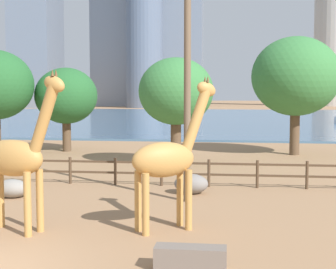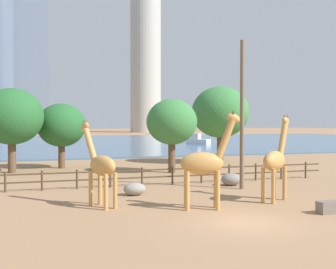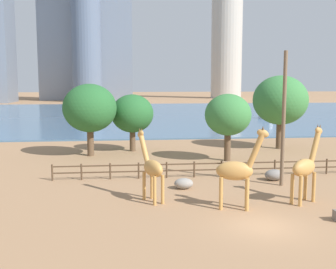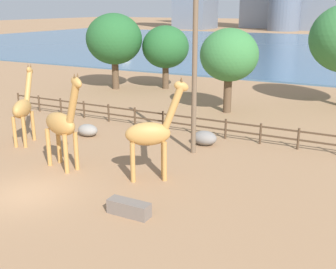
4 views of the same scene
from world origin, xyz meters
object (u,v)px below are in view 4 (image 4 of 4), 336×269
giraffe_tall (152,133)px  giraffe_companion (62,124)px  tree_left_large (166,47)px  tree_center_broad (114,39)px  boulder_by_pole (205,138)px  utility_pole (195,66)px  feeding_trough (129,208)px  giraffe_young (23,108)px  tree_left_small (229,55)px  boat_sailboat (126,44)px  boulder_near_fence (88,130)px

giraffe_tall → giraffe_companion: bearing=156.9°
tree_left_large → tree_center_broad: (-4.43, -2.53, 0.79)m
boulder_by_pole → tree_left_large: 19.01m
utility_pole → feeding_trough: bearing=-84.1°
giraffe_companion → tree_center_broad: bearing=132.4°
giraffe_tall → giraffe_companion: (-4.70, -0.89, 0.07)m
giraffe_young → tree_left_small: 15.76m
giraffe_companion → boat_sailboat: size_ratio=0.76×
boulder_by_pole → tree_center_broad: size_ratio=0.20×
giraffe_companion → utility_pole: bearing=62.3°
tree_left_small → utility_pole: bearing=-80.9°
boulder_by_pole → tree_left_large: tree_left_large is taller
boulder_near_fence → tree_center_broad: 17.07m
giraffe_young → feeding_trough: (10.78, -5.06, -1.91)m
boulder_near_fence → tree_center_broad: tree_center_broad is taller
feeding_trough → boat_sailboat: boat_sailboat is taller
boulder_near_fence → tree_left_large: tree_left_large is taller
boulder_by_pole → boat_sailboat: (-36.74, 47.85, 0.72)m
feeding_trough → tree_left_small: bearing=97.7°
giraffe_young → boulder_by_pole: (9.97, 4.70, -1.77)m
giraffe_tall → utility_pole: bearing=53.5°
tree_left_small → giraffe_companion: bearing=-102.0°
giraffe_tall → utility_pole: 5.17m
giraffe_tall → tree_left_small: bearing=61.7°
giraffe_companion → giraffe_tall: bearing=25.6°
boat_sailboat → boulder_near_fence: bearing=5.6°
boulder_near_fence → tree_left_large: 17.77m
utility_pole → tree_center_broad: utility_pole is taller
giraffe_companion → boulder_near_fence: 6.06m
boulder_by_pole → boat_sailboat: bearing=127.5°
feeding_trough → tree_left_large: size_ratio=0.28×
boulder_by_pole → tree_left_small: (-1.65, 8.49, 4.05)m
utility_pole → boulder_near_fence: (-7.43, -0.20, -4.59)m
tree_center_broad → tree_left_small: bearing=-17.2°
boulder_by_pole → tree_center_broad: 20.31m
giraffe_tall → tree_center_broad: size_ratio=0.67×
utility_pole → tree_left_small: size_ratio=1.52×
tree_left_large → giraffe_companion: bearing=-75.3°
tree_left_large → boat_sailboat: 41.82m
boulder_by_pole → giraffe_companion: bearing=-125.3°
giraffe_companion → boulder_near_fence: bearing=131.1°
giraffe_companion → tree_center_broad: 22.31m
tree_left_small → boat_sailboat: size_ratio=0.97×
giraffe_tall → feeding_trough: size_ratio=2.77×
utility_pole → boat_sailboat: utility_pole is taller
giraffe_companion → feeding_trough: size_ratio=2.86×
tree_left_large → tree_left_small: (9.11, -6.73, 0.31)m
boulder_by_pole → giraffe_young: bearing=-154.8°
boat_sailboat → tree_left_large: bearing=13.6°
boulder_by_pole → tree_left_small: tree_left_small is taller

